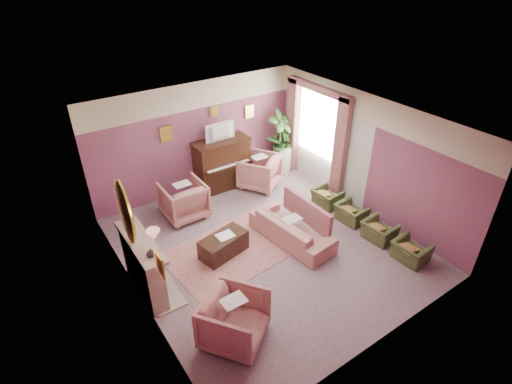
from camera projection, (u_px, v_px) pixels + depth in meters
floor at (266, 245)px, 8.56m from camera, size 5.50×6.00×0.01m
ceiling at (269, 123)px, 7.09m from camera, size 5.50×6.00×0.01m
wall_back at (197, 138)px, 9.93m from camera, size 5.50×0.02×2.80m
wall_front at (390, 279)px, 5.72m from camera, size 5.50×0.02×2.80m
wall_left at (131, 239)px, 6.50m from camera, size 0.02×6.00×2.80m
wall_right at (364, 155)px, 9.15m from camera, size 0.02×6.00×2.80m
picture_rail_band at (194, 96)px, 9.36m from camera, size 5.50×0.01×0.65m
stripe_panel at (324, 147)px, 10.22m from camera, size 0.01×3.00×2.15m
fireplace_surround at (143, 268)px, 7.17m from camera, size 0.30×1.40×1.10m
fireplace_inset at (150, 272)px, 7.30m from camera, size 0.18×0.72×0.68m
fire_ember at (153, 278)px, 7.41m from camera, size 0.06×0.54×0.10m
mantel_shelf at (140, 242)px, 6.88m from camera, size 0.40×1.55×0.07m
hearth at (158, 285)px, 7.55m from camera, size 0.55×1.50×0.02m
mirror_frame at (125, 212)px, 6.46m from camera, size 0.04×0.72×1.20m
mirror_glass at (127, 212)px, 6.47m from camera, size 0.01×0.60×1.06m
sconce_shade at (153, 235)px, 5.66m from camera, size 0.20×0.20×0.16m
piano at (222, 164)px, 10.34m from camera, size 1.40×0.60×1.30m
piano_keyshelf at (229, 167)px, 10.06m from camera, size 1.30×0.12×0.06m
piano_keys at (229, 166)px, 10.04m from camera, size 1.20×0.08×0.02m
piano_top at (221, 141)px, 9.99m from camera, size 1.45×0.65×0.04m
television at (221, 131)px, 9.81m from camera, size 0.80×0.12×0.48m
print_back_left at (166, 134)px, 9.35m from camera, size 0.30×0.03×0.38m
print_back_right at (249, 112)px, 10.45m from camera, size 0.26×0.03×0.34m
print_back_mid at (214, 111)px, 9.83m from camera, size 0.22×0.03×0.26m
print_left_wall at (160, 265)px, 5.51m from camera, size 0.03×0.28×0.36m
window_blind at (318, 122)px, 10.05m from camera, size 0.03×1.40×1.80m
curtain_left at (340, 150)px, 9.58m from camera, size 0.16×0.34×2.60m
curtain_right at (292, 126)px, 10.87m from camera, size 0.16×0.34×2.60m
pelmet at (319, 89)px, 9.56m from camera, size 0.16×2.20×0.16m
mantel_plant at (128, 219)px, 7.18m from camera, size 0.16×0.16×0.28m
mantel_vase at (151, 253)px, 6.48m from camera, size 0.16×0.16×0.16m
area_rug at (229, 252)px, 8.36m from camera, size 2.66×2.04×0.01m
coffee_table at (224, 245)px, 8.22m from camera, size 1.08×0.69×0.45m
table_paper at (225, 235)px, 8.12m from camera, size 0.35×0.28×0.01m
sofa at (292, 225)px, 8.52m from camera, size 0.66×1.97×0.80m
sofa_throw at (307, 211)px, 8.60m from camera, size 0.10×1.49×0.55m
floral_armchair_left at (184, 198)px, 9.25m from camera, size 0.94×0.94×0.98m
floral_armchair_right at (259, 170)px, 10.43m from camera, size 0.94×0.94×0.98m
floral_armchair_front at (234, 318)px, 6.28m from camera, size 0.94×0.94×0.98m
olive_chair_a at (411, 249)px, 8.02m from camera, size 0.47×0.67×0.58m
olive_chair_b at (379, 229)px, 8.59m from camera, size 0.47×0.67×0.58m
olive_chair_c at (352, 211)px, 9.17m from camera, size 0.47×0.67×0.58m
olive_chair_d at (327, 195)px, 9.74m from camera, size 0.47×0.67×0.58m
side_table at (282, 158)px, 11.30m from camera, size 0.52×0.52×0.70m
side_plant_big at (283, 142)px, 11.02m from camera, size 0.30×0.30×0.34m
side_plant_small at (288, 143)px, 11.03m from camera, size 0.16×0.16×0.28m
palm_pot at (280, 165)px, 11.35m from camera, size 0.34×0.34×0.34m
palm_plant at (281, 136)px, 10.88m from camera, size 0.76×0.76×1.44m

